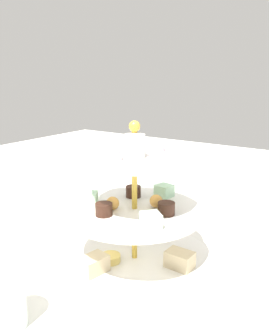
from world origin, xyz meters
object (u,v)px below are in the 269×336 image
(tiered_serving_stand, at_px, (134,222))
(water_glass_tall_right, at_px, (145,191))
(water_glass_short_left, at_px, (2,300))
(butter_knife_right, at_px, (27,225))

(tiered_serving_stand, relative_size, water_glass_tall_right, 2.64)
(water_glass_short_left, height_order, butter_knife_right, water_glass_short_left)
(water_glass_tall_right, relative_size, water_glass_short_left, 1.41)
(water_glass_short_left, bearing_deg, butter_knife_right, -134.32)
(tiered_serving_stand, distance_m, water_glass_short_left, 0.26)
(water_glass_short_left, bearing_deg, tiered_serving_stand, 167.66)
(tiered_serving_stand, distance_m, butter_knife_right, 0.31)
(water_glass_tall_right, xyz_separation_m, water_glass_short_left, (0.47, 0.06, -0.02))
(tiered_serving_stand, relative_size, water_glass_short_left, 3.73)
(water_glass_tall_right, distance_m, water_glass_short_left, 0.48)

